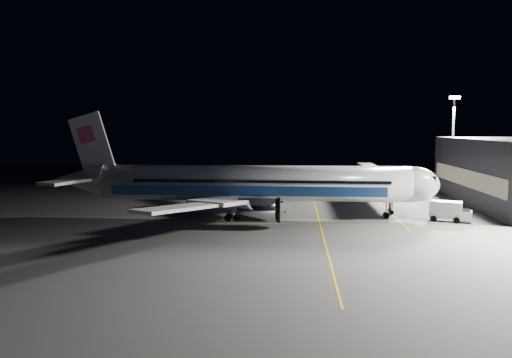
{
  "coord_description": "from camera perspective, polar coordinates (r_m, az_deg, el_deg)",
  "views": [
    {
      "loc": [
        6.15,
        -77.76,
        14.14
      ],
      "look_at": [
        0.24,
        -0.54,
        6.0
      ],
      "focal_mm": 35.0,
      "sensor_mm": 36.0,
      "label": 1
    }
  ],
  "objects": [
    {
      "name": "ground",
      "position": [
        79.27,
        -0.14,
        -4.28
      ],
      "size": [
        200.0,
        200.0,
        0.0
      ],
      "primitive_type": "plane",
      "color": "#4C4C4F",
      "rests_on": "ground"
    },
    {
      "name": "guide_line_main",
      "position": [
        79.13,
        7.11,
        -4.34
      ],
      "size": [
        0.25,
        80.0,
        0.01
      ],
      "primitive_type": "cube",
      "color": "gold",
      "rests_on": "ground"
    },
    {
      "name": "guide_line_cross",
      "position": [
        73.4,
        -0.52,
        -5.1
      ],
      "size": [
        70.0,
        0.25,
        0.01
      ],
      "primitive_type": "cube",
      "color": "gold",
      "rests_on": "ground"
    },
    {
      "name": "guide_line_side",
      "position": [
        90.29,
        14.45,
        -3.2
      ],
      "size": [
        0.25,
        40.0,
        0.01
      ],
      "primitive_type": "cube",
      "color": "gold",
      "rests_on": "ground"
    },
    {
      "name": "airliner",
      "position": [
        78.61,
        -0.93,
        -0.56
      ],
      "size": [
        61.48,
        54.22,
        16.64
      ],
      "color": "silver",
      "rests_on": "ground"
    },
    {
      "name": "jet_bridge",
      "position": [
        97.59,
        13.7,
        0.21
      ],
      "size": [
        3.6,
        34.4,
        6.3
      ],
      "color": "#B2B2B7",
      "rests_on": "ground"
    },
    {
      "name": "floodlight_mast_north",
      "position": [
        114.86,
        21.59,
        4.7
      ],
      "size": [
        2.4,
        0.68,
        20.7
      ],
      "color": "#59595E",
      "rests_on": "ground"
    },
    {
      "name": "service_truck",
      "position": [
        80.06,
        21.26,
        -3.41
      ],
      "size": [
        6.34,
        4.19,
        3.02
      ],
      "rotation": [
        0.0,
        0.0,
        -0.34
      ],
      "color": "silver",
      "rests_on": "ground"
    },
    {
      "name": "baggage_tug",
      "position": [
        96.57,
        0.81,
        -1.93
      ],
      "size": [
        3.02,
        2.75,
        1.79
      ],
      "rotation": [
        0.0,
        0.0,
        0.4
      ],
      "color": "black",
      "rests_on": "ground"
    },
    {
      "name": "safety_cone_a",
      "position": [
        83.04,
        1.41,
        -3.62
      ],
      "size": [
        0.35,
        0.35,
        0.52
      ],
      "primitive_type": "cone",
      "color": "orange",
      "rests_on": "ground"
    },
    {
      "name": "safety_cone_b",
      "position": [
        82.93,
        3.38,
        -3.6
      ],
      "size": [
        0.44,
        0.44,
        0.66
      ],
      "primitive_type": "cone",
      "color": "orange",
      "rests_on": "ground"
    },
    {
      "name": "safety_cone_c",
      "position": [
        86.76,
        0.73,
        -3.15
      ],
      "size": [
        0.45,
        0.45,
        0.68
      ],
      "primitive_type": "cone",
      "color": "orange",
      "rests_on": "ground"
    }
  ]
}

